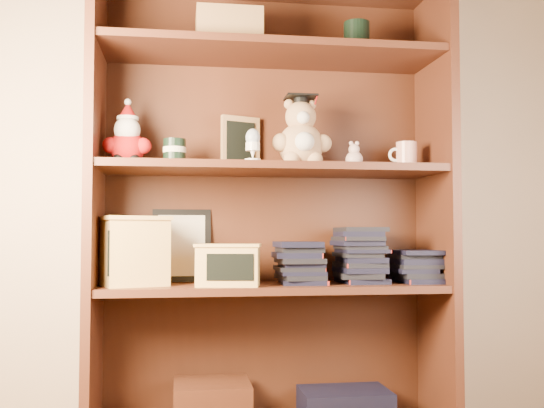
{
  "coord_description": "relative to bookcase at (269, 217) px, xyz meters",
  "views": [
    {
      "loc": [
        -0.41,
        -0.82,
        0.71
      ],
      "look_at": [
        -0.11,
        1.3,
        0.82
      ],
      "focal_mm": 42.0,
      "sensor_mm": 36.0,
      "label": 1
    }
  ],
  "objects": [
    {
      "name": "chalkboard_plaque",
      "position": [
        -0.09,
        0.06,
        0.26
      ],
      "size": [
        0.14,
        0.11,
        0.19
      ],
      "color": "#9E7547",
      "rests_on": "shelf_upper"
    },
    {
      "name": "shelf_upper",
      "position": [
        0.0,
        -0.05,
        0.16
      ],
      "size": [
        1.14,
        0.33,
        0.02
      ],
      "color": "#4B2415",
      "rests_on": "ground"
    },
    {
      "name": "teachers_tin",
      "position": [
        -0.33,
        -0.05,
        0.21
      ],
      "size": [
        0.08,
        0.08,
        0.08
      ],
      "color": "black",
      "rests_on": "shelf_upper"
    },
    {
      "name": "shelf_lower",
      "position": [
        0.0,
        -0.05,
        -0.24
      ],
      "size": [
        1.14,
        0.33,
        0.02
      ],
      "color": "#4B2415",
      "rests_on": "ground"
    },
    {
      "name": "grad_teddy_bear",
      "position": [
        0.1,
        -0.06,
        0.27
      ],
      "size": [
        0.21,
        0.18,
        0.25
      ],
      "color": "tan",
      "rests_on": "shelf_upper"
    },
    {
      "name": "egg_cup",
      "position": [
        -0.07,
        -0.13,
        0.23
      ],
      "size": [
        0.05,
        0.05,
        0.11
      ],
      "color": "white",
      "rests_on": "shelf_upper"
    },
    {
      "name": "santa_plush",
      "position": [
        -0.48,
        -0.06,
        0.25
      ],
      "size": [
        0.16,
        0.11,
        0.22
      ],
      "color": "#A50F0F",
      "rests_on": "shelf_upper"
    },
    {
      "name": "book_stack_mid",
      "position": [
        0.3,
        -0.05,
        -0.13
      ],
      "size": [
        0.14,
        0.2,
        0.19
      ],
      "color": "black",
      "rests_on": "shelf_lower"
    },
    {
      "name": "pink_figurine",
      "position": [
        0.29,
        -0.05,
        0.21
      ],
      "size": [
        0.06,
        0.06,
        0.09
      ],
      "color": "#CFAAA0",
      "rests_on": "shelf_upper"
    },
    {
      "name": "bookcase",
      "position": [
        0.0,
        0.0,
        0.0
      ],
      "size": [
        1.2,
        0.35,
        1.6
      ],
      "color": "#4B2415",
      "rests_on": "ground"
    },
    {
      "name": "book_stack_right",
      "position": [
        0.5,
        -0.05,
        -0.17
      ],
      "size": [
        0.14,
        0.2,
        0.11
      ],
      "color": "black",
      "rests_on": "shelf_lower"
    },
    {
      "name": "treats_box",
      "position": [
        -0.46,
        -0.05,
        -0.11
      ],
      "size": [
        0.26,
        0.26,
        0.22
      ],
      "color": "#DCAE5A",
      "rests_on": "shelf_lower"
    },
    {
      "name": "teacher_mug",
      "position": [
        0.48,
        -0.05,
        0.22
      ],
      "size": [
        0.1,
        0.07,
        0.09
      ],
      "color": "silver",
      "rests_on": "shelf_upper"
    },
    {
      "name": "certificate_frame",
      "position": [
        -0.3,
        0.09,
        -0.1
      ],
      "size": [
        0.21,
        0.05,
        0.26
      ],
      "color": "black",
      "rests_on": "shelf_lower"
    },
    {
      "name": "pencils_box",
      "position": [
        -0.15,
        -0.12,
        -0.16
      ],
      "size": [
        0.23,
        0.18,
        0.14
      ],
      "color": "#DCAE5A",
      "rests_on": "shelf_lower"
    },
    {
      "name": "book_stack_left",
      "position": [
        0.09,
        -0.05,
        -0.16
      ],
      "size": [
        0.14,
        0.2,
        0.14
      ],
      "color": "black",
      "rests_on": "shelf_lower"
    }
  ]
}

